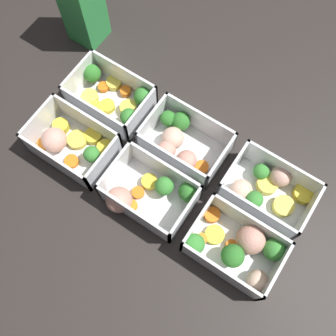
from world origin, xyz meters
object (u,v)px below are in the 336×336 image
object	(u,v)px
container_near_center	(148,194)
juice_carton	(81,2)
container_near_right	(239,248)
container_near_left	(71,143)
container_far_center	(180,142)
container_far_left	(114,98)
container_far_right	(267,189)

from	to	relation	value
container_near_center	juice_carton	distance (m)	0.40
container_near_right	container_near_left	bearing A→B (deg)	-179.47
container_far_center	container_near_center	bearing A→B (deg)	-86.05
container_far_center	juice_carton	distance (m)	0.34
container_far_left	container_far_center	distance (m)	0.16
container_far_left	juice_carton	size ratio (longest dim) A/B	0.78
container_near_right	container_far_right	bearing A→B (deg)	94.73
container_far_right	juice_carton	size ratio (longest dim) A/B	0.79
container_far_right	container_near_center	bearing A→B (deg)	-143.99
container_near_right	container_far_left	distance (m)	0.37
container_near_right	juice_carton	bearing A→B (deg)	155.38
container_near_center	container_far_center	xyz separation A→B (m)	(-0.01, 0.12, -0.00)
container_near_left	container_far_center	bearing A→B (deg)	34.24
container_near_center	juice_carton	size ratio (longest dim) A/B	0.76
container_far_center	juice_carton	size ratio (longest dim) A/B	0.76
container_far_right	juice_carton	world-z (taller)	juice_carton
container_near_center	container_far_right	xyz separation A→B (m)	(0.17, 0.13, -0.00)
container_near_right	juice_carton	distance (m)	0.55
container_far_left	juice_carton	distance (m)	0.20
container_near_center	container_far_left	distance (m)	0.21
container_far_center	juice_carton	world-z (taller)	juice_carton
container_near_left	container_near_right	distance (m)	0.36
container_near_center	container_far_right	world-z (taller)	same
container_far_right	juice_carton	bearing A→B (deg)	167.52
container_near_left	container_far_center	size ratio (longest dim) A/B	1.00
container_far_center	container_far_right	size ratio (longest dim) A/B	0.96
container_far_left	container_near_right	bearing A→B (deg)	-18.91
container_near_right	container_near_center	bearing A→B (deg)	-178.34
container_far_center	container_far_left	bearing A→B (deg)	177.14
container_near_left	container_near_right	bearing A→B (deg)	0.53
container_near_center	container_far_left	bearing A→B (deg)	143.31
container_near_right	container_far_center	distance (m)	0.22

